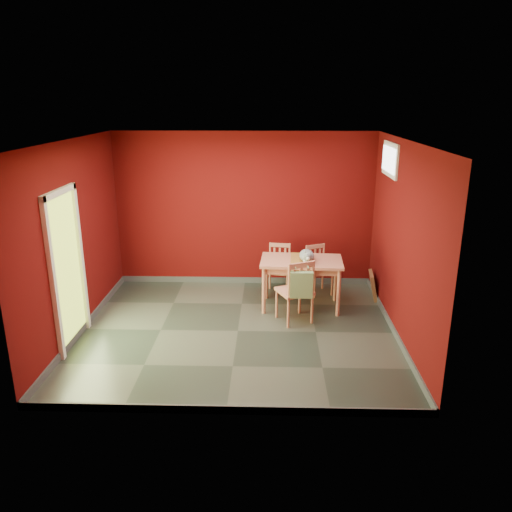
{
  "coord_description": "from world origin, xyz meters",
  "views": [
    {
      "loc": [
        0.46,
        -6.55,
        3.22
      ],
      "look_at": [
        0.25,
        0.45,
        1.0
      ],
      "focal_mm": 35.0,
      "sensor_mm": 36.0,
      "label": 1
    }
  ],
  "objects_px": {
    "tote_bag": "(301,285)",
    "chair_far_right": "(318,269)",
    "dining_table": "(301,266)",
    "chair_near": "(296,290)",
    "picture_frame": "(373,285)",
    "cat": "(307,253)",
    "chair_far_left": "(279,268)"
  },
  "relations": [
    {
      "from": "chair_far_left",
      "to": "cat",
      "type": "relative_size",
      "value": 1.78
    },
    {
      "from": "chair_near",
      "to": "chair_far_right",
      "type": "bearing_deg",
      "value": 70.0
    },
    {
      "from": "chair_far_right",
      "to": "picture_frame",
      "type": "xyz_separation_m",
      "value": [
        0.91,
        -0.22,
        -0.2
      ]
    },
    {
      "from": "tote_bag",
      "to": "picture_frame",
      "type": "distance_m",
      "value": 1.81
    },
    {
      "from": "dining_table",
      "to": "tote_bag",
      "type": "height_order",
      "value": "tote_bag"
    },
    {
      "from": "dining_table",
      "to": "tote_bag",
      "type": "xyz_separation_m",
      "value": [
        -0.04,
        -0.78,
        -0.02
      ]
    },
    {
      "from": "chair_near",
      "to": "chair_far_left",
      "type": "bearing_deg",
      "value": 101.27
    },
    {
      "from": "chair_near",
      "to": "picture_frame",
      "type": "xyz_separation_m",
      "value": [
        1.34,
        0.98,
        -0.28
      ]
    },
    {
      "from": "dining_table",
      "to": "picture_frame",
      "type": "height_order",
      "value": "dining_table"
    },
    {
      "from": "chair_near",
      "to": "picture_frame",
      "type": "height_order",
      "value": "chair_near"
    },
    {
      "from": "cat",
      "to": "picture_frame",
      "type": "distance_m",
      "value": 1.43
    },
    {
      "from": "dining_table",
      "to": "chair_near",
      "type": "distance_m",
      "value": 0.6
    },
    {
      "from": "chair_near",
      "to": "tote_bag",
      "type": "bearing_deg",
      "value": -73.7
    },
    {
      "from": "chair_far_left",
      "to": "chair_near",
      "type": "height_order",
      "value": "chair_near"
    },
    {
      "from": "tote_bag",
      "to": "cat",
      "type": "xyz_separation_m",
      "value": [
        0.12,
        0.74,
        0.24
      ]
    },
    {
      "from": "chair_far_right",
      "to": "chair_near",
      "type": "height_order",
      "value": "chair_near"
    },
    {
      "from": "chair_near",
      "to": "picture_frame",
      "type": "relative_size",
      "value": 2.17
    },
    {
      "from": "tote_bag",
      "to": "chair_far_right",
      "type": "bearing_deg",
      "value": 75.25
    },
    {
      "from": "dining_table",
      "to": "chair_far_left",
      "type": "bearing_deg",
      "value": 118.55
    },
    {
      "from": "dining_table",
      "to": "chair_far_left",
      "type": "height_order",
      "value": "chair_far_left"
    },
    {
      "from": "chair_far_left",
      "to": "picture_frame",
      "type": "xyz_separation_m",
      "value": [
        1.58,
        -0.22,
        -0.21
      ]
    },
    {
      "from": "dining_table",
      "to": "picture_frame",
      "type": "bearing_deg",
      "value": 18.54
    },
    {
      "from": "chair_far_left",
      "to": "tote_bag",
      "type": "distance_m",
      "value": 1.47
    },
    {
      "from": "tote_bag",
      "to": "cat",
      "type": "distance_m",
      "value": 0.79
    },
    {
      "from": "tote_bag",
      "to": "chair_far_left",
      "type": "bearing_deg",
      "value": 102.05
    },
    {
      "from": "dining_table",
      "to": "tote_bag",
      "type": "distance_m",
      "value": 0.78
    },
    {
      "from": "dining_table",
      "to": "picture_frame",
      "type": "xyz_separation_m",
      "value": [
        1.24,
        0.41,
        -0.48
      ]
    },
    {
      "from": "cat",
      "to": "chair_far_left",
      "type": "bearing_deg",
      "value": 114.65
    },
    {
      "from": "chair_far_right",
      "to": "tote_bag",
      "type": "height_order",
      "value": "tote_bag"
    },
    {
      "from": "dining_table",
      "to": "cat",
      "type": "distance_m",
      "value": 0.23
    },
    {
      "from": "tote_bag",
      "to": "cat",
      "type": "bearing_deg",
      "value": 80.89
    },
    {
      "from": "dining_table",
      "to": "chair_far_left",
      "type": "relative_size",
      "value": 1.55
    }
  ]
}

